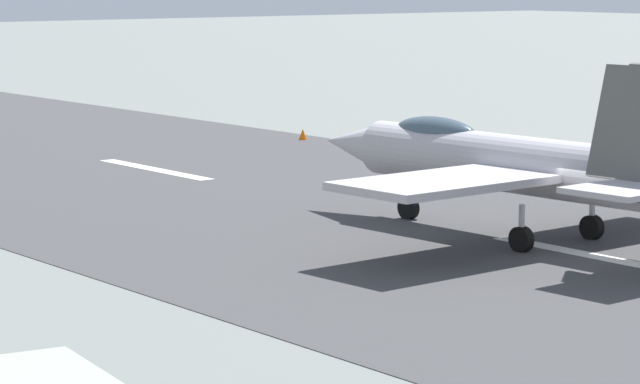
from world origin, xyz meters
TOP-DOWN VIEW (x-y plane):
  - ground_plane at (0.00, 0.00)m, footprint 400.00×400.00m
  - runway_strip at (-0.02, 0.00)m, footprint 240.00×26.00m
  - fighter_jet at (3.67, -0.35)m, footprint 16.36×14.41m
  - crew_person at (18.97, -12.17)m, footprint 0.53×0.52m
  - marker_cone_mid at (11.79, -11.59)m, footprint 0.44×0.44m
  - marker_cone_far at (29.54, -11.59)m, footprint 0.44×0.44m

SIDE VIEW (x-z plane):
  - ground_plane at x=0.00m, z-range 0.00..0.00m
  - runway_strip at x=-0.02m, z-range 0.00..0.02m
  - marker_cone_mid at x=11.79m, z-range 0.00..0.55m
  - marker_cone_far at x=29.54m, z-range 0.00..0.55m
  - crew_person at x=18.97m, z-range 0.00..1.59m
  - fighter_jet at x=3.67m, z-range -0.41..5.15m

